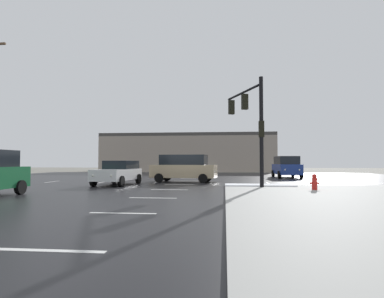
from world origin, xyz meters
TOP-DOWN VIEW (x-y plane):
  - ground_plane at (0.00, 0.00)m, footprint 120.00×120.00m
  - road_asphalt at (0.00, 0.00)m, footprint 44.00×44.00m
  - snow_strip_curbside at (5.00, -4.00)m, footprint 4.00×1.60m
  - lane_markings at (1.20, -1.38)m, footprint 36.15×36.15m
  - traffic_signal_mast at (4.54, -3.94)m, footprint 1.94×4.54m
  - fire_hydrant at (7.40, -6.70)m, footprint 0.48×0.26m
  - strip_building_background at (-2.92, 29.20)m, footprint 27.30×8.00m
  - sedan_white at (-4.00, -2.49)m, footprint 2.29×4.64m
  - suv_blue at (8.85, 8.41)m, footprint 2.27×4.88m
  - suv_tan at (-0.07, 0.78)m, footprint 4.99×2.61m

SIDE VIEW (x-z plane):
  - ground_plane at x=0.00m, z-range 0.00..0.00m
  - road_asphalt at x=0.00m, z-range 0.00..0.02m
  - lane_markings at x=1.20m, z-range 0.02..0.03m
  - snow_strip_curbside at x=5.00m, z-range 0.14..0.20m
  - fire_hydrant at x=7.40m, z-range 0.14..0.93m
  - sedan_white at x=-4.00m, z-range 0.06..1.64m
  - suv_blue at x=8.85m, z-range 0.08..2.11m
  - suv_tan at x=-0.07m, z-range 0.08..2.11m
  - strip_building_background at x=-2.92m, z-range 0.00..6.00m
  - traffic_signal_mast at x=4.54m, z-range 1.14..7.26m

